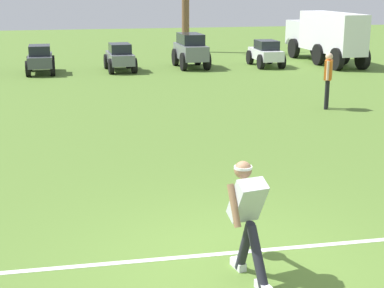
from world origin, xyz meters
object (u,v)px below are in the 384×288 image
frisbee_in_flight (240,211)px  parked_car_slot_d (191,50)px  parked_car_slot_b (40,59)px  parked_car_slot_e (266,53)px  teammate_near_sideline (328,75)px  box_truck (326,35)px  frisbee_thrower (247,214)px  parked_car_slot_c (120,57)px

frisbee_in_flight → parked_car_slot_d: (3.02, 17.26, 0.16)m
parked_car_slot_b → parked_car_slot_e: size_ratio=1.00×
parked_car_slot_e → frisbee_in_flight: bearing=-110.1°
teammate_near_sideline → box_truck: size_ratio=0.26×
parked_car_slot_e → teammate_near_sideline: bearing=-97.8°
teammate_near_sideline → parked_car_slot_b: bearing=133.1°
teammate_near_sideline → parked_car_slot_d: size_ratio=0.66×
frisbee_in_flight → parked_car_slot_e: parked_car_slot_e is taller
frisbee_in_flight → parked_car_slot_e: 18.05m
teammate_near_sideline → parked_car_slot_b: size_ratio=0.70×
parked_car_slot_b → parked_car_slot_d: (6.06, 0.37, 0.18)m
frisbee_thrower → parked_car_slot_b: size_ratio=0.63×
frisbee_thrower → parked_car_slot_c: (0.14, 17.48, -0.23)m
teammate_near_sideline → parked_car_slot_c: 9.93m
teammate_near_sideline → parked_car_slot_e: 8.76m
parked_car_slot_d → parked_car_slot_c: bearing=-172.8°
frisbee_in_flight → parked_car_slot_b: 17.16m
teammate_near_sideline → parked_car_slot_d: teammate_near_sideline is taller
parked_car_slot_d → frisbee_in_flight: bearing=-99.9°
teammate_near_sideline → parked_car_slot_d: bearing=102.5°
parked_car_slot_b → parked_car_slot_e: (9.24, 0.07, 0.00)m
parked_car_slot_d → teammate_near_sideline: bearing=-77.5°
parked_car_slot_b → parked_car_slot_c: (3.09, 0.00, 0.00)m
parked_car_slot_e → box_truck: (2.91, 0.52, 0.67)m
parked_car_slot_d → parked_car_slot_e: parked_car_slot_d is taller
parked_car_slot_d → parked_car_slot_e: bearing=-5.5°
frisbee_thrower → teammate_near_sideline: bearing=60.2°
parked_car_slot_b → box_truck: (12.15, 0.59, 0.67)m
teammate_near_sideline → parked_car_slot_e: bearing=82.2°
frisbee_thrower → parked_car_slot_c: frisbee_thrower is taller
frisbee_thrower → box_truck: (9.19, 18.07, 0.44)m
frisbee_in_flight → teammate_near_sideline: (5.00, 8.29, 0.36)m
parked_car_slot_b → parked_car_slot_e: same height
parked_car_slot_e → box_truck: bearing=10.2°
teammate_near_sideline → parked_car_slot_b: (-8.04, 8.60, -0.38)m
parked_car_slot_b → parked_car_slot_e: bearing=0.4°
parked_car_slot_c → frisbee_thrower: bearing=-90.4°
parked_car_slot_d → box_truck: bearing=2.0°
parked_car_slot_b → box_truck: bearing=2.8°
box_truck → parked_car_slot_e: bearing=-169.8°
frisbee_thrower → parked_car_slot_b: 17.73m
parked_car_slot_c → parked_car_slot_e: size_ratio=1.01×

